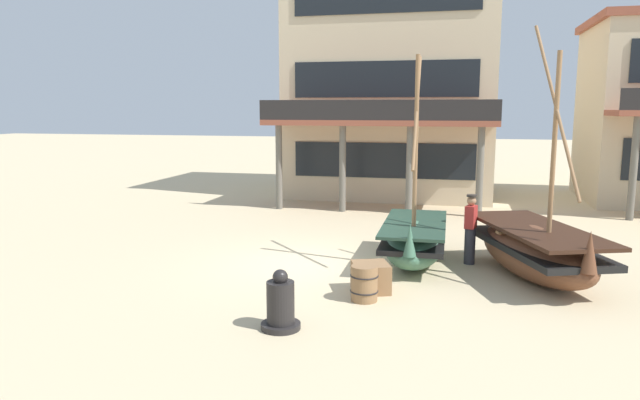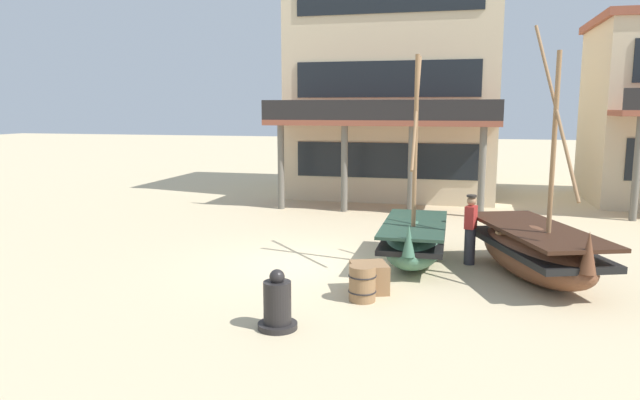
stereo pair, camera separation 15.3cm
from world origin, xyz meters
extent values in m
plane|color=#CCB78E|center=(0.00, 0.00, 0.00)|extent=(120.00, 120.00, 0.00)
ellipsoid|color=brown|center=(5.11, 0.00, 0.57)|extent=(2.96, 4.49, 1.14)
cube|color=black|center=(5.11, 0.00, 0.72)|extent=(2.91, 4.33, 0.14)
cube|color=#351E13|center=(5.11, 0.00, 1.10)|extent=(2.97, 4.42, 0.08)
cone|color=brown|center=(5.81, -1.89, 1.09)|extent=(0.41, 0.41, 0.80)
cylinder|color=olive|center=(5.29, -0.49, 2.83)|extent=(0.10, 0.10, 4.06)
cylinder|color=olive|center=(5.29, -0.49, 3.71)|extent=(0.83, 2.06, 3.55)
cube|color=olive|center=(5.00, 0.29, 0.97)|extent=(1.47, 0.68, 0.06)
ellipsoid|color=#427056|center=(2.43, 0.68, 0.50)|extent=(1.46, 3.68, 1.00)
cube|color=black|center=(2.43, 0.68, 0.62)|extent=(1.48, 3.54, 0.12)
cube|color=#243D2F|center=(2.43, 0.68, 0.96)|extent=(1.51, 3.61, 0.07)
cone|color=#427056|center=(2.45, -1.08, 0.95)|extent=(0.29, 0.29, 0.70)
cylinder|color=olive|center=(2.43, 0.22, 2.80)|extent=(0.10, 0.10, 4.20)
cylinder|color=olive|center=(2.43, 0.22, 3.66)|extent=(0.09, 1.93, 2.58)
cube|color=olive|center=(2.42, 0.96, 0.85)|extent=(1.35, 0.18, 0.06)
cylinder|color=#33333D|center=(3.73, 0.86, 0.44)|extent=(0.26, 0.26, 0.88)
cube|color=#B22D28|center=(3.73, 0.86, 1.15)|extent=(0.31, 0.41, 0.54)
sphere|color=#A87A56|center=(3.73, 0.86, 1.54)|extent=(0.22, 0.22, 0.22)
cylinder|color=#2D2823|center=(3.73, 0.86, 1.66)|extent=(0.24, 0.24, 0.05)
cylinder|color=black|center=(0.54, -4.19, 0.05)|extent=(0.68, 0.68, 0.10)
cylinder|color=black|center=(0.54, -4.19, 0.46)|extent=(0.48, 0.48, 0.73)
sphere|color=black|center=(0.54, -4.19, 0.91)|extent=(0.26, 0.26, 0.26)
cylinder|color=olive|center=(1.69, -2.41, 0.35)|extent=(0.52, 0.52, 0.70)
torus|color=black|center=(1.69, -2.41, 0.50)|extent=(0.56, 0.56, 0.03)
torus|color=black|center=(1.69, -2.41, 0.20)|extent=(0.56, 0.56, 0.03)
cube|color=olive|center=(1.73, -1.82, 0.30)|extent=(0.92, 0.92, 0.59)
cube|color=beige|center=(0.56, 12.69, 4.64)|extent=(8.35, 6.84, 9.28)
cube|color=black|center=(0.56, 9.24, 1.70)|extent=(7.02, 0.06, 1.36)
cube|color=black|center=(0.56, 9.24, 4.80)|extent=(7.02, 0.06, 1.36)
cube|color=brown|center=(0.56, 8.06, 3.19)|extent=(8.35, 2.43, 0.20)
cylinder|color=#666056|center=(-3.02, 7.21, 1.55)|extent=(0.24, 0.24, 3.09)
cylinder|color=#666056|center=(-0.64, 7.21, 1.55)|extent=(0.24, 0.24, 3.09)
cylinder|color=#666056|center=(1.75, 7.21, 1.55)|extent=(0.24, 0.24, 3.09)
cylinder|color=#666056|center=(4.14, 7.21, 1.55)|extent=(0.24, 0.24, 3.09)
cube|color=black|center=(0.56, 6.90, 3.64)|extent=(8.35, 0.08, 0.70)
cylinder|color=#666056|center=(9.06, 7.80, 1.72)|extent=(0.24, 0.24, 3.45)
camera|label=1|loc=(3.36, -13.22, 3.72)|focal=32.65mm
camera|label=2|loc=(3.51, -13.19, 3.72)|focal=32.65mm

